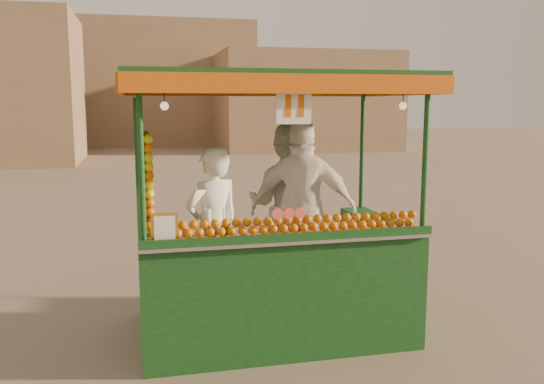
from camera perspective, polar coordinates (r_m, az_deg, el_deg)
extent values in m
plane|color=#756553|center=(6.32, 3.40, -13.64)|extent=(90.00, 90.00, 0.00)
cube|color=#8A6F4F|center=(30.84, 3.21, 8.96)|extent=(9.00, 6.00, 5.00)
cube|color=#8A6F4F|center=(35.61, -13.91, 10.31)|extent=(14.00, 7.00, 7.00)
cube|color=#0E3512|center=(6.29, -0.06, -12.20)|extent=(2.73, 1.68, 0.31)
cylinder|color=black|center=(6.15, -8.86, -12.51)|extent=(0.38, 0.10, 0.38)
cylinder|color=black|center=(6.54, 8.17, -11.15)|extent=(0.38, 0.10, 0.38)
cube|color=#0E3512|center=(5.47, 1.58, -9.05)|extent=(2.73, 0.31, 0.84)
cube|color=#0E3512|center=(6.06, -11.55, -7.45)|extent=(0.31, 1.36, 0.84)
cube|color=#0E3512|center=(6.57, 10.08, -6.13)|extent=(0.31, 1.36, 0.84)
cube|color=#B2B2B7|center=(5.39, 1.52, -4.55)|extent=(2.73, 0.48, 0.03)
cylinder|color=#0E3512|center=(4.96, -12.85, 2.50)|extent=(0.05, 0.05, 1.47)
cylinder|color=#0E3512|center=(5.62, 14.96, 3.14)|extent=(0.05, 0.05, 1.47)
cylinder|color=#0E3512|center=(6.53, -12.97, 3.96)|extent=(0.05, 0.05, 1.47)
cylinder|color=#0E3512|center=(7.04, 8.94, 4.42)|extent=(0.05, 0.05, 1.47)
cube|color=#0E3512|center=(5.88, -0.06, 11.24)|extent=(2.93, 1.89, 0.08)
cube|color=#CA550B|center=(4.96, 2.46, 10.72)|extent=(2.93, 0.04, 0.17)
cube|color=#CA550B|center=(6.80, -1.89, 10.20)|extent=(2.93, 0.04, 0.17)
cube|color=#CA550B|center=(5.72, -14.76, 10.18)|extent=(0.04, 1.89, 0.17)
cube|color=#CA550B|center=(6.37, 13.11, 10.08)|extent=(0.04, 1.89, 0.17)
cylinder|color=#FC564C|center=(5.20, 1.69, -2.14)|extent=(0.10, 0.03, 0.10)
cube|color=gold|center=(5.05, -10.61, -3.70)|extent=(0.23, 0.02, 0.29)
cube|color=white|center=(5.04, 2.19, 8.54)|extent=(0.31, 0.02, 0.31)
sphere|color=#FFE5B2|center=(5.01, -10.64, 8.40)|extent=(0.07, 0.07, 0.07)
sphere|color=#FFE5B2|center=(5.57, 12.89, 8.35)|extent=(0.07, 0.07, 0.07)
imported|color=white|center=(5.85, -5.87, -3.69)|extent=(0.72, 0.62, 1.67)
imported|color=beige|center=(6.53, 1.46, -1.37)|extent=(1.15, 1.06, 1.89)
imported|color=white|center=(6.15, 3.12, -1.77)|extent=(1.23, 0.86, 1.94)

